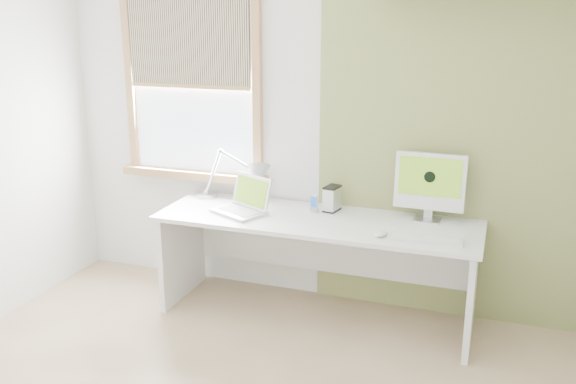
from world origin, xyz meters
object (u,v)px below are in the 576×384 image
at_px(desk, 319,242).
at_px(external_drive, 332,199).
at_px(imac, 430,183).
at_px(desk_lamp, 248,177).
at_px(laptop, 244,203).

xyz_separation_m(desk, external_drive, (0.05, 0.14, 0.28)).
distance_m(desk, imac, 0.86).
distance_m(desk_lamp, external_drive, 0.64).
bearing_deg(imac, external_drive, -177.59).
height_order(desk, external_drive, external_drive).
bearing_deg(desk, laptop, -170.87).
xyz_separation_m(laptop, external_drive, (0.58, 0.23, 0.03)).
height_order(external_drive, imac, imac).
bearing_deg(external_drive, imac, 2.41).
bearing_deg(external_drive, laptop, -158.62).
height_order(desk, desk_lamp, desk_lamp).
relative_size(desk, desk_lamp, 3.29).
height_order(desk, imac, imac).
bearing_deg(laptop, desk_lamp, 104.03).
bearing_deg(desk_lamp, desk, -10.97).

